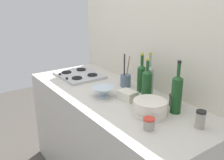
% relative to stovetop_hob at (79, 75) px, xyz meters
% --- Properties ---
extents(counter_block, '(1.80, 0.70, 0.90)m').
position_rel_stovetop_hob_xyz_m(counter_block, '(0.56, -0.01, -0.46)').
color(counter_block, beige).
rests_on(counter_block, ground).
extents(backsplash_panel, '(1.90, 0.06, 2.11)m').
position_rel_stovetop_hob_xyz_m(backsplash_panel, '(0.56, 0.37, 0.14)').
color(backsplash_panel, beige).
rests_on(backsplash_panel, ground).
extents(stovetop_hob, '(0.44, 0.36, 0.04)m').
position_rel_stovetop_hob_xyz_m(stovetop_hob, '(0.00, 0.00, 0.00)').
color(stovetop_hob, '#B2B2B7').
rests_on(stovetop_hob, counter_block).
extents(plate_stack, '(0.23, 0.23, 0.10)m').
position_rel_stovetop_hob_xyz_m(plate_stack, '(1.00, -0.01, 0.04)').
color(plate_stack, silver).
rests_on(plate_stack, counter_block).
extents(wine_bottle_leftmost, '(0.07, 0.07, 0.34)m').
position_rel_stovetop_hob_xyz_m(wine_bottle_leftmost, '(0.84, 0.10, 0.12)').
color(wine_bottle_leftmost, '#19471E').
rests_on(wine_bottle_leftmost, counter_block).
extents(wine_bottle_mid_left, '(0.06, 0.06, 0.35)m').
position_rel_stovetop_hob_xyz_m(wine_bottle_mid_left, '(0.78, 0.18, 0.12)').
color(wine_bottle_mid_left, gray).
rests_on(wine_bottle_mid_left, counter_block).
extents(wine_bottle_mid_right, '(0.07, 0.07, 0.32)m').
position_rel_stovetop_hob_xyz_m(wine_bottle_mid_right, '(0.65, 0.22, 0.11)').
color(wine_bottle_mid_right, '#19471E').
rests_on(wine_bottle_mid_right, counter_block).
extents(wine_bottle_rightmost, '(0.07, 0.07, 0.36)m').
position_rel_stovetop_hob_xyz_m(wine_bottle_rightmost, '(1.07, 0.15, 0.12)').
color(wine_bottle_rightmost, '#19471E').
rests_on(wine_bottle_rightmost, counter_block).
extents(mixing_bowl, '(0.18, 0.18, 0.08)m').
position_rel_stovetop_hob_xyz_m(mixing_bowl, '(0.56, -0.09, 0.03)').
color(mixing_bowl, silver).
rests_on(mixing_bowl, counter_block).
extents(butter_dish, '(0.15, 0.12, 0.07)m').
position_rel_stovetop_hob_xyz_m(butter_dish, '(0.72, 0.03, 0.02)').
color(butter_dish, silver).
rests_on(butter_dish, counter_block).
extents(utensil_crock, '(0.09, 0.09, 0.29)m').
position_rel_stovetop_hob_xyz_m(utensil_crock, '(0.48, 0.19, 0.05)').
color(utensil_crock, slate).
rests_on(utensil_crock, counter_block).
extents(condiment_jar_front, '(0.07, 0.07, 0.07)m').
position_rel_stovetop_hob_xyz_m(condiment_jar_front, '(1.14, -0.15, 0.02)').
color(condiment_jar_front, '#9E998C').
rests_on(condiment_jar_front, counter_block).
extents(condiment_jar_rear, '(0.07, 0.07, 0.08)m').
position_rel_stovetop_hob_xyz_m(condiment_jar_rear, '(0.99, 0.23, 0.03)').
color(condiment_jar_rear, '#66384C').
rests_on(condiment_jar_rear, counter_block).
extents(condiment_jar_spare, '(0.06, 0.06, 0.11)m').
position_rel_stovetop_hob_xyz_m(condiment_jar_spare, '(1.30, 0.11, 0.04)').
color(condiment_jar_spare, '#9E998C').
rests_on(condiment_jar_spare, counter_block).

